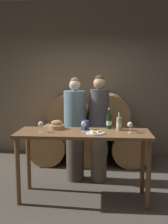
# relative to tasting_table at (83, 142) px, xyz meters

# --- Properties ---
(ground_plane) EXTENTS (10.00, 10.00, 0.00)m
(ground_plane) POSITION_rel_tasting_table_xyz_m (0.00, 0.00, -0.80)
(ground_plane) COLOR #564F44
(stone_wall_back) EXTENTS (10.00, 0.12, 3.20)m
(stone_wall_back) POSITION_rel_tasting_table_xyz_m (0.00, 2.21, 0.80)
(stone_wall_back) COLOR gray
(stone_wall_back) RESTS_ON ground_plane
(barrel_stack) EXTENTS (2.26, 0.96, 1.34)m
(barrel_stack) POSITION_rel_tasting_table_xyz_m (-0.00, 1.61, -0.19)
(barrel_stack) COLOR #9E7042
(barrel_stack) RESTS_ON ground_plane
(tasting_table) EXTENTS (1.78, 0.60, 0.93)m
(tasting_table) POSITION_rel_tasting_table_xyz_m (0.00, 0.00, 0.00)
(tasting_table) COLOR brown
(tasting_table) RESTS_ON ground_plane
(person_left) EXTENTS (0.35, 0.35, 1.65)m
(person_left) POSITION_rel_tasting_table_xyz_m (-0.18, 0.64, 0.04)
(person_left) COLOR #4C4238
(person_left) RESTS_ON ground_plane
(person_right) EXTENTS (0.31, 0.31, 1.68)m
(person_right) POSITION_rel_tasting_table_xyz_m (0.20, 0.64, 0.07)
(person_right) COLOR #756651
(person_right) RESTS_ON ground_plane
(wine_bottle_red) EXTENTS (0.07, 0.07, 0.29)m
(wine_bottle_red) POSITION_rel_tasting_table_xyz_m (0.34, 0.24, 0.24)
(wine_bottle_red) COLOR #193819
(wine_bottle_red) RESTS_ON tasting_table
(wine_bottle_white) EXTENTS (0.07, 0.07, 0.28)m
(wine_bottle_white) POSITION_rel_tasting_table_xyz_m (0.48, 0.13, 0.23)
(wine_bottle_white) COLOR #ADBC7F
(wine_bottle_white) RESTS_ON tasting_table
(blue_crock) EXTENTS (0.12, 0.12, 0.13)m
(blue_crock) POSITION_rel_tasting_table_xyz_m (0.01, 0.13, 0.21)
(blue_crock) COLOR navy
(blue_crock) RESTS_ON tasting_table
(bread_basket) EXTENTS (0.22, 0.22, 0.13)m
(bread_basket) POSITION_rel_tasting_table_xyz_m (-0.38, 0.16, 0.19)
(bread_basket) COLOR tan
(bread_basket) RESTS_ON tasting_table
(cheese_plate) EXTENTS (0.25, 0.25, 0.04)m
(cheese_plate) POSITION_rel_tasting_table_xyz_m (0.16, -0.09, 0.15)
(cheese_plate) COLOR white
(cheese_plate) RESTS_ON tasting_table
(wine_glass_far_left) EXTENTS (0.07, 0.07, 0.14)m
(wine_glass_far_left) POSITION_rel_tasting_table_xyz_m (-0.56, -0.06, 0.24)
(wine_glass_far_left) COLOR white
(wine_glass_far_left) RESTS_ON tasting_table
(wine_glass_left) EXTENTS (0.07, 0.07, 0.14)m
(wine_glass_left) POSITION_rel_tasting_table_xyz_m (0.01, 0.00, 0.24)
(wine_glass_left) COLOR white
(wine_glass_left) RESTS_ON tasting_table
(wine_glass_center) EXTENTS (0.07, 0.07, 0.14)m
(wine_glass_center) POSITION_rel_tasting_table_xyz_m (0.61, -0.01, 0.24)
(wine_glass_center) COLOR white
(wine_glass_center) RESTS_ON tasting_table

